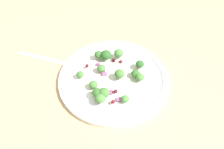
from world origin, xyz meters
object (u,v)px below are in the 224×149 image
at_px(broccoli_floret_1, 136,74).
at_px(broccoli_floret_2, 140,64).
at_px(plate, 112,79).
at_px(broccoli_floret_0, 80,74).
at_px(fork, 53,61).

distance_m(broccoli_floret_1, broccoli_floret_2, 0.03).
bearing_deg(broccoli_floret_2, plate, 89.00).
distance_m(plate, broccoli_floret_1, 0.06).
xyz_separation_m(broccoli_floret_0, broccoli_floret_2, (-0.04, -0.15, 0.01)).
xyz_separation_m(plate, broccoli_floret_0, (0.04, 0.07, 0.02)).
relative_size(plate, fork, 1.91).
bearing_deg(plate, fork, 41.04).
xyz_separation_m(broccoli_floret_0, fork, (0.10, 0.05, -0.02)).
height_order(broccoli_floret_0, fork, broccoli_floret_0).
relative_size(broccoli_floret_1, fork, 0.16).
xyz_separation_m(plate, broccoli_floret_1, (-0.02, -0.06, 0.02)).
relative_size(broccoli_floret_0, broccoli_floret_1, 0.84).
xyz_separation_m(plate, broccoli_floret_2, (-0.00, -0.08, 0.02)).
bearing_deg(fork, broccoli_floret_1, -132.33).
bearing_deg(fork, broccoli_floret_0, -155.02).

